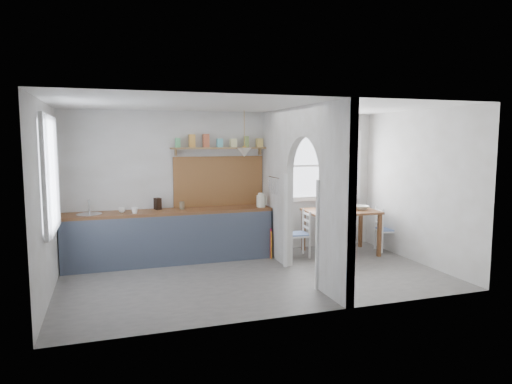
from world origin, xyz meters
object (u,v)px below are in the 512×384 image
object	(u,v)px
chair_left	(297,234)
vase	(337,204)
dining_table	(340,232)
chair_right	(387,229)
kettle	(261,200)

from	to	relation	value
chair_left	vase	distance (m)	1.01
dining_table	chair_left	xyz separation A→B (m)	(-0.86, 0.02, 0.01)
chair_left	chair_right	size ratio (longest dim) A/B	1.01
chair_right	kettle	bearing A→B (deg)	93.26
chair_left	kettle	distance (m)	0.89
kettle	chair_right	bearing A→B (deg)	-23.74
dining_table	chair_right	size ratio (longest dim) A/B	1.57
kettle	vase	distance (m)	1.49
kettle	chair_left	bearing A→B (deg)	-37.09
dining_table	chair_left	size ratio (longest dim) A/B	1.55
chair_left	vase	xyz separation A→B (m)	(0.87, 0.15, 0.48)
dining_table	chair_left	world-z (taller)	chair_left
dining_table	kettle	size ratio (longest dim) A/B	5.16
dining_table	chair_right	distance (m)	0.95
dining_table	vase	size ratio (longest dim) A/B	7.51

